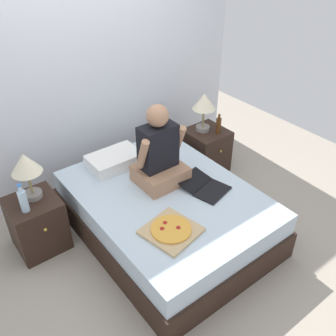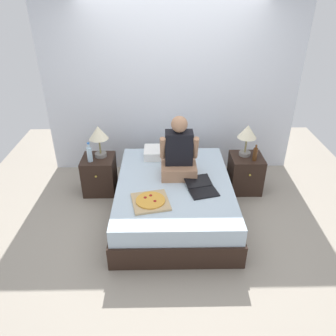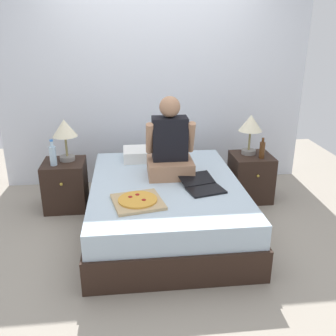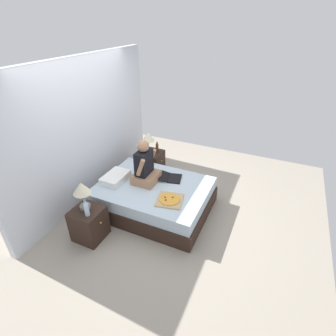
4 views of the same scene
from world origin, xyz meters
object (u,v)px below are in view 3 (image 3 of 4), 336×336
(lamp_on_right_nightstand, at_px, (251,126))
(pizza_box, at_px, (138,201))
(lamp_on_left_nightstand, at_px, (65,131))
(person_seated, at_px, (170,147))
(bed, at_px, (166,205))
(water_bottle, at_px, (53,155))
(beer_bottle, at_px, (262,150))
(nightstand_right, at_px, (250,177))
(laptop, at_px, (203,186))
(nightstand_left, at_px, (66,185))

(lamp_on_right_nightstand, distance_m, pizza_box, 1.71)
(lamp_on_left_nightstand, relative_size, person_seated, 0.58)
(bed, xyz_separation_m, water_bottle, (-1.12, 0.49, 0.40))
(beer_bottle, bearing_deg, nightstand_right, 125.01)
(laptop, distance_m, pizza_box, 0.65)
(pizza_box, bearing_deg, lamp_on_left_nightstand, 124.11)
(laptop, xyz_separation_m, pizza_box, (-0.60, -0.24, -0.00))
(water_bottle, relative_size, lamp_on_right_nightstand, 0.61)
(nightstand_left, distance_m, water_bottle, 0.39)
(person_seated, bearing_deg, pizza_box, -118.85)
(nightstand_right, bearing_deg, pizza_box, -142.46)
(bed, xyz_separation_m, nightstand_right, (1.04, 0.58, 0.02))
(lamp_on_left_nightstand, height_order, beer_bottle, lamp_on_left_nightstand)
(lamp_on_left_nightstand, relative_size, beer_bottle, 1.96)
(beer_bottle, distance_m, laptop, 1.04)
(lamp_on_left_nightstand, relative_size, laptop, 0.94)
(bed, height_order, nightstand_left, nightstand_left)
(water_bottle, xyz_separation_m, nightstand_right, (2.16, 0.09, -0.38))
(nightstand_left, height_order, water_bottle, water_bottle)
(nightstand_right, relative_size, person_seated, 0.68)
(nightstand_right, height_order, person_seated, person_seated)
(person_seated, distance_m, pizza_box, 0.76)
(laptop, bearing_deg, person_seated, 124.28)
(bed, height_order, water_bottle, water_bottle)
(bed, distance_m, laptop, 0.46)
(nightstand_left, xyz_separation_m, pizza_box, (0.76, -1.01, 0.25))
(lamp_on_right_nightstand, relative_size, person_seated, 0.58)
(lamp_on_right_nightstand, bearing_deg, laptop, -129.92)
(nightstand_left, relative_size, beer_bottle, 2.30)
(bed, height_order, nightstand_right, nightstand_right)
(bed, bearing_deg, lamp_on_right_nightstand, 32.04)
(beer_bottle, xyz_separation_m, pizza_box, (-1.39, -0.91, -0.11))
(water_bottle, xyz_separation_m, pizza_box, (0.84, -0.92, -0.13))
(water_bottle, height_order, beer_bottle, water_bottle)
(nightstand_left, height_order, lamp_on_left_nightstand, lamp_on_left_nightstand)
(bed, bearing_deg, nightstand_right, 29.23)
(lamp_on_left_nightstand, relative_size, nightstand_right, 0.85)
(nightstand_left, bearing_deg, person_seated, -19.67)
(nightstand_right, distance_m, lamp_on_right_nightstand, 0.59)
(water_bottle, distance_m, laptop, 1.60)
(bed, relative_size, lamp_on_right_nightstand, 4.26)
(bed, height_order, lamp_on_left_nightstand, lamp_on_left_nightstand)
(water_bottle, distance_m, beer_bottle, 2.23)
(person_seated, bearing_deg, laptop, -55.72)
(person_seated, relative_size, pizza_box, 1.65)
(nightstand_right, bearing_deg, bed, -150.77)
(beer_bottle, xyz_separation_m, laptop, (-0.79, -0.67, -0.11))
(lamp_on_left_nightstand, xyz_separation_m, laptop, (1.32, -0.82, -0.34))
(lamp_on_right_nightstand, xyz_separation_m, pizza_box, (-1.29, -1.06, -0.34))
(beer_bottle, xyz_separation_m, person_seated, (-1.05, -0.29, 0.16))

